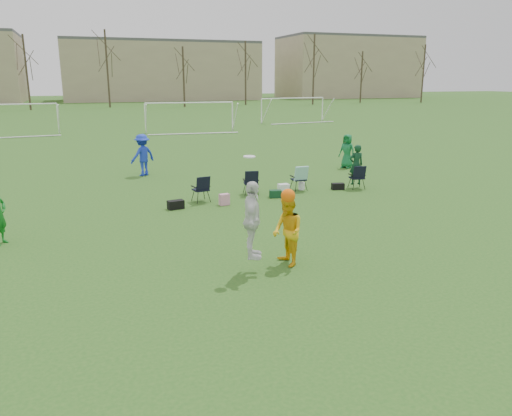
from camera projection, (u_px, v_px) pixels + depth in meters
name	position (u px, v px, depth m)	size (l,w,h in m)	color
ground	(315.00, 275.00, 11.48)	(260.00, 260.00, 0.00)	#25561A
fielder_blue	(143.00, 155.00, 22.98)	(1.24, 0.71, 1.92)	#1B34CC
fielder_green_far	(347.00, 151.00, 24.97)	(0.83, 0.54, 1.70)	#126A37
center_contest	(271.00, 225.00, 11.61)	(1.71, 1.22, 2.74)	white
sideline_setup	(293.00, 179.00, 19.59)	(8.25, 1.80, 1.79)	#0F371F
goal_left	(7.00, 111.00, 38.78)	(7.39, 0.76, 2.46)	white
goal_mid	(190.00, 109.00, 41.47)	(7.40, 0.63, 2.46)	white
goal_right	(293.00, 103.00, 50.82)	(7.35, 1.14, 2.46)	white
tree_line	(110.00, 73.00, 73.98)	(110.28, 3.28, 11.40)	#382B21
building_row	(135.00, 70.00, 99.70)	(126.00, 16.00, 13.00)	tan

